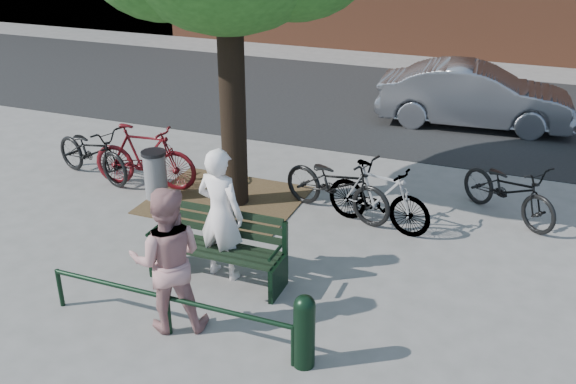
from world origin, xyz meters
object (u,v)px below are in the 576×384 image
at_px(park_bench, 220,245).
at_px(person_right, 167,260).
at_px(litter_bin, 155,175).
at_px(bicycle_c, 337,184).
at_px(person_left, 221,214).
at_px(bollard, 304,329).
at_px(parked_car, 475,96).

relative_size(park_bench, person_right, 1.00).
bearing_deg(litter_bin, park_bench, -40.70).
bearing_deg(bicycle_c, person_left, 177.11).
distance_m(person_right, bicycle_c, 3.59).
xyz_separation_m(park_bench, bollard, (1.60, -1.23, -0.02)).
xyz_separation_m(person_left, person_right, (-0.05, -1.20, -0.02)).
bearing_deg(park_bench, person_left, 91.60).
relative_size(park_bench, parked_car, 0.43).
bearing_deg(bicycle_c, bollard, -150.41).
xyz_separation_m(park_bench, parked_car, (2.27, 7.52, 0.19)).
xyz_separation_m(litter_bin, parked_car, (4.35, 5.73, 0.25)).
bearing_deg(bollard, parked_car, 85.59).
bearing_deg(park_bench, bicycle_c, 70.29).
bearing_deg(person_left, parked_car, -98.70).
height_order(bicycle_c, parked_car, parked_car).
height_order(park_bench, parked_car, parked_car).
distance_m(bollard, parked_car, 8.78).
distance_m(person_right, bollard, 1.70).
height_order(bollard, bicycle_c, bicycle_c).
distance_m(park_bench, litter_bin, 2.74).
bearing_deg(bollard, person_left, 140.96).
bearing_deg(parked_car, bollard, 171.13).
height_order(litter_bin, parked_car, parked_car).
relative_size(person_right, bollard, 2.01).
distance_m(person_left, bollard, 2.11).
bearing_deg(park_bench, person_right, -92.51).
bearing_deg(person_left, bollard, 149.26).
xyz_separation_m(person_right, bicycle_c, (0.88, 3.46, -0.36)).
distance_m(bollard, litter_bin, 4.76).
relative_size(bicycle_c, parked_car, 0.47).
bearing_deg(litter_bin, person_right, -55.17).
distance_m(person_right, parked_car, 8.96).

